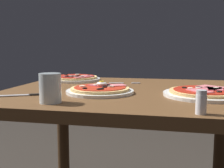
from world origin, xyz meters
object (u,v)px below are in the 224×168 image
pizza_across_right (75,78)px  dining_table (127,117)px  pizza_across_left (204,93)px  water_glass_near (50,90)px  knife (31,95)px  pizza_foreground (100,90)px  fork (122,83)px  salt_shaker (201,102)px

pizza_across_right → dining_table: bearing=-38.8°
pizza_across_left → water_glass_near: 0.56m
water_glass_near → knife: bearing=139.7°
dining_table → knife: bearing=-146.5°
pizza_foreground → fork: size_ratio=1.72×
pizza_foreground → pizza_across_right: (-0.24, 0.38, -0.00)m
pizza_foreground → pizza_across_left: pizza_foreground is taller
knife → salt_shaker: 0.63m
water_glass_near → pizza_across_right: bearing=102.2°
dining_table → pizza_across_right: bearing=141.2°
pizza_foreground → knife: bearing=-155.2°
pizza_across_left → salt_shaker: salt_shaker is taller
fork → salt_shaker: (0.32, -0.59, 0.03)m
dining_table → knife: (-0.34, -0.22, 0.13)m
pizza_foreground → dining_table: bearing=49.9°
dining_table → fork: size_ratio=6.58×
dining_table → pizza_across_left: 0.35m
dining_table → fork: bearing=106.7°
dining_table → salt_shaker: bearing=-56.1°
pizza_foreground → pizza_across_right: pizza_foreground is taller
dining_table → pizza_foreground: (-0.09, -0.11, 0.13)m
pizza_across_right → fork: pizza_across_right is taller
pizza_across_left → pizza_across_right: (-0.64, 0.36, 0.00)m
salt_shaker → water_glass_near: bearing=172.7°
pizza_across_left → water_glass_near: water_glass_near is taller
pizza_across_right → water_glass_near: size_ratio=2.85×
fork → salt_shaker: 0.67m
pizza_foreground → water_glass_near: (-0.11, -0.22, 0.03)m
fork → knife: 0.50m
pizza_across_left → water_glass_near: bearing=-154.8°
pizza_across_left → knife: bearing=-168.8°
water_glass_near → knife: 0.18m
dining_table → salt_shaker: salt_shaker is taller
pizza_across_left → pizza_across_right: size_ratio=1.10×
pizza_foreground → fork: bearing=83.4°
water_glass_near → salt_shaker: 0.47m
dining_table → knife: 0.42m
knife → dining_table: bearing=33.5°
salt_shaker → dining_table: bearing=123.9°
pizza_foreground → salt_shaker: size_ratio=4.03×
pizza_foreground → pizza_across_right: size_ratio=0.97×
salt_shaker → fork: bearing=118.9°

